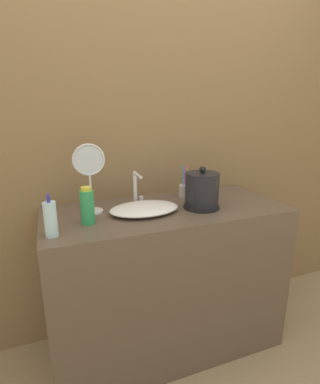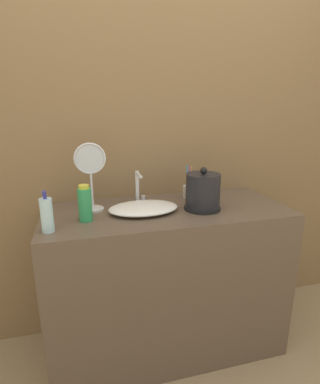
% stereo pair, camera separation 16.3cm
% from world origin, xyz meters
% --- Properties ---
extents(ground_plane, '(12.00, 12.00, 0.00)m').
position_xyz_m(ground_plane, '(0.00, 0.00, 0.00)').
color(ground_plane, '#997F5B').
extents(wall_back, '(6.00, 0.04, 2.60)m').
position_xyz_m(wall_back, '(0.00, 0.59, 1.30)').
color(wall_back, olive).
rests_on(wall_back, ground_plane).
extents(vanity_counter, '(1.35, 0.57, 0.90)m').
position_xyz_m(vanity_counter, '(0.00, 0.29, 0.45)').
color(vanity_counter, brown).
rests_on(vanity_counter, ground_plane).
extents(sink_basin, '(0.38, 0.25, 0.05)m').
position_xyz_m(sink_basin, '(-0.14, 0.27, 0.92)').
color(sink_basin, white).
rests_on(sink_basin, vanity_counter).
extents(faucet, '(0.06, 0.13, 0.19)m').
position_xyz_m(faucet, '(-0.13, 0.42, 1.01)').
color(faucet, silver).
rests_on(faucet, vanity_counter).
extents(electric_kettle, '(0.20, 0.20, 0.24)m').
position_xyz_m(electric_kettle, '(0.19, 0.23, 1.00)').
color(electric_kettle, black).
rests_on(electric_kettle, vanity_counter).
extents(toothbrush_cup, '(0.07, 0.07, 0.21)m').
position_xyz_m(toothbrush_cup, '(0.19, 0.45, 0.94)').
color(toothbrush_cup, '#B7B2A8').
rests_on(toothbrush_cup, vanity_counter).
extents(lotion_bottle, '(0.06, 0.06, 0.19)m').
position_xyz_m(lotion_bottle, '(-0.61, 0.12, 0.98)').
color(lotion_bottle, silver).
rests_on(lotion_bottle, vanity_counter).
extents(shampoo_bottle, '(0.07, 0.07, 0.18)m').
position_xyz_m(shampoo_bottle, '(-0.44, 0.22, 0.99)').
color(shampoo_bottle, '#2D9956').
rests_on(shampoo_bottle, vanity_counter).
extents(vanity_mirror, '(0.17, 0.12, 0.37)m').
position_xyz_m(vanity_mirror, '(-0.40, 0.37, 1.11)').
color(vanity_mirror, silver).
rests_on(vanity_mirror, vanity_counter).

